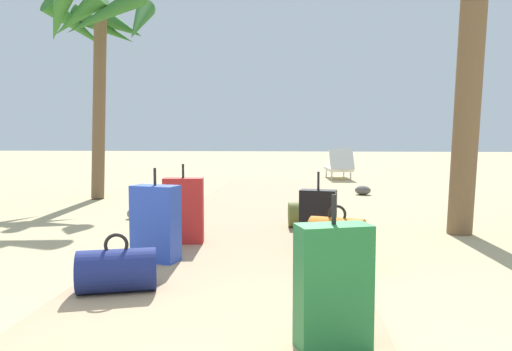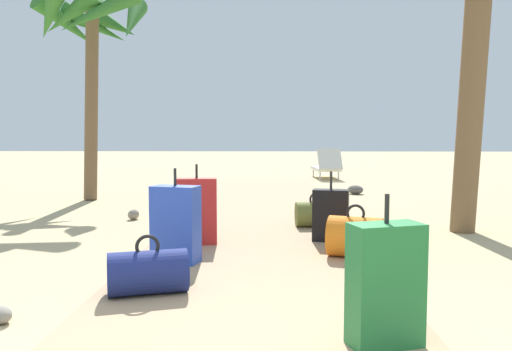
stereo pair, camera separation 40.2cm
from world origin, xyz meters
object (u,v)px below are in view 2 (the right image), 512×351
Objects in this scene: suitcase_red at (197,211)px; suitcase_blue at (176,224)px; suitcase_green at (385,285)px; palm_tree_far_left at (91,31)px; duffel_bag_orange at (355,237)px; suitcase_black at (331,215)px; duffel_bag_navy at (148,272)px; lounge_chair at (326,166)px; duffel_bag_olive at (316,214)px.

suitcase_red is 0.74m from suitcase_blue.
suitcase_green is 7.92m from palm_tree_far_left.
palm_tree_far_left reaches higher than duffel_bag_orange.
suitcase_red reaches higher than suitcase_green.
suitcase_black reaches higher than duffel_bag_orange.
suitcase_red is at bearing 86.37° from duffel_bag_navy.
duffel_bag_orange reaches higher than duffel_bag_navy.
suitcase_red is at bearing -172.85° from suitcase_black.
palm_tree_far_left is (-2.35, 5.67, 2.76)m from duffel_bag_navy.
duffel_bag_navy is 0.83× the size of suitcase_black.
duffel_bag_navy is at bearing -67.51° from palm_tree_far_left.
palm_tree_far_left is at bearing 120.14° from suitcase_green.
lounge_chair reaches higher than duffel_bag_orange.
suitcase_red reaches higher than lounge_chair.
lounge_chair reaches higher than suitcase_black.
duffel_bag_navy is at bearing -102.89° from lounge_chair.
suitcase_black is (1.43, 1.76, 0.11)m from duffel_bag_navy.
suitcase_green is at bearing -94.95° from duffel_bag_orange.
duffel_bag_olive is 2.90m from duffel_bag_navy.
suitcase_green is 0.98× the size of suitcase_blue.
duffel_bag_orange is at bearing 34.44° from duffel_bag_navy.
palm_tree_far_left is (-3.92, 4.59, 2.73)m from duffel_bag_orange.
suitcase_black is 8.36m from lounge_chair.
palm_tree_far_left reaches higher than suitcase_black.
suitcase_blue is 0.87m from duffel_bag_navy.
duffel_bag_olive is 0.70× the size of suitcase_black.
duffel_bag_orange is 1.50m from duffel_bag_olive.
lounge_chair is at bearing 77.11° from duffel_bag_navy.
suitcase_green reaches higher than suitcase_black.
palm_tree_far_left reaches higher than lounge_chair.
duffel_bag_navy is (-1.36, -2.56, 0.00)m from duffel_bag_olive.
suitcase_green is 1.32× the size of duffel_bag_navy.
suitcase_black is (1.33, 0.17, -0.06)m from suitcase_red.
suitcase_green is 1.57× the size of duffel_bag_olive.
suitcase_red is at bearing 118.73° from suitcase_green.
duffel_bag_navy is at bearing -93.63° from suitcase_red.
duffel_bag_olive is (1.26, 0.97, -0.18)m from suitcase_red.
suitcase_black is (0.03, 2.55, -0.05)m from suitcase_green.
suitcase_black is 6.05m from palm_tree_far_left.
suitcase_blue reaches higher than suitcase_red.
duffel_bag_navy is at bearing -145.56° from duffel_bag_orange.
duffel_bag_orange is at bearing -49.55° from palm_tree_far_left.
suitcase_red is 1.34× the size of duffel_bag_navy.
palm_tree_far_left reaches higher than suitcase_red.
palm_tree_far_left is (-3.76, 6.47, 2.60)m from suitcase_green.
palm_tree_far_left is 2.40× the size of lounge_chair.
suitcase_black reaches higher than duffel_bag_olive.
suitcase_blue is 1.35× the size of duffel_bag_navy.
duffel_bag_navy is 0.38× the size of lounge_chair.
duffel_bag_navy is (-1.41, 0.80, -0.17)m from suitcase_green.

